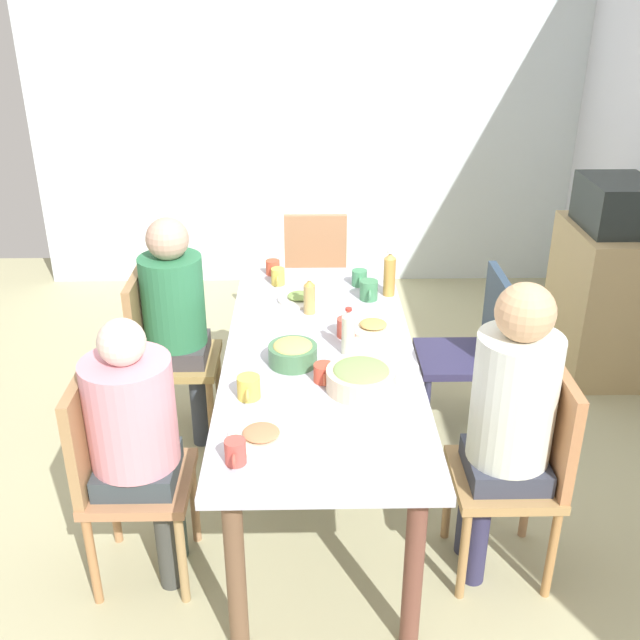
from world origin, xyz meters
name	(u,v)px	position (x,y,z in m)	size (l,w,h in m)	color
ground_plane	(320,490)	(0.00, 0.00, 0.00)	(6.30, 6.30, 0.00)	tan
wall_left	(313,111)	(-2.68, 0.00, 1.30)	(0.12, 4.12, 2.60)	silver
dining_table	(320,369)	(0.00, 0.00, 0.66)	(1.96, 0.82, 0.75)	#B8BAC9
chair_0	(473,346)	(-0.49, 0.79, 0.51)	(0.40, 0.40, 0.90)	#312E54
chair_1	(117,468)	(0.49, -0.79, 0.51)	(0.40, 0.40, 0.90)	#B07A53
person_1	(136,428)	(0.49, -0.70, 0.69)	(0.33, 0.33, 1.14)	#37463E
chair_2	(316,281)	(-1.36, 0.00, 0.51)	(0.40, 0.40, 0.90)	#AE7B4E
chair_3	(526,463)	(0.49, 0.79, 0.51)	(0.40, 0.40, 0.90)	#AD8451
person_3	(510,409)	(0.49, 0.70, 0.76)	(0.31, 0.31, 1.26)	#2F2D4F
chair_4	(162,349)	(-0.49, -0.79, 0.51)	(0.40, 0.40, 0.90)	#A6894C
person_4	(176,311)	(-0.49, -0.70, 0.72)	(0.31, 0.31, 1.20)	#3D3D49
plate_0	(300,298)	(-0.54, -0.09, 0.76)	(0.22, 0.22, 0.04)	white
plate_1	(261,436)	(0.65, -0.22, 0.76)	(0.24, 0.24, 0.04)	silver
plate_2	(373,327)	(-0.21, 0.25, 0.76)	(0.23, 0.23, 0.04)	silver
bowl_0	(293,353)	(0.11, -0.12, 0.80)	(0.20, 0.20, 0.10)	#477950
bowl_1	(361,377)	(0.32, 0.15, 0.80)	(0.27, 0.27, 0.10)	beige
cup_0	(346,328)	(-0.14, 0.12, 0.79)	(0.12, 0.08, 0.09)	#C54839
cup_1	(359,278)	(-0.73, 0.22, 0.79)	(0.11, 0.08, 0.08)	#458E5F
cup_2	(273,267)	(-0.89, -0.24, 0.79)	(0.11, 0.07, 0.08)	#D55034
cup_3	(235,452)	(0.79, -0.30, 0.79)	(0.11, 0.07, 0.09)	#D25046
cup_4	(369,290)	(-0.55, 0.25, 0.80)	(0.12, 0.09, 0.10)	#448758
cup_5	(324,373)	(0.25, 0.01, 0.79)	(0.12, 0.09, 0.07)	#D14A34
cup_6	(278,277)	(-0.75, -0.20, 0.79)	(0.11, 0.07, 0.09)	#E3C44C
cup_7	(249,388)	(0.37, -0.28, 0.79)	(0.13, 0.09, 0.09)	#E7CF4F
bottle_0	(389,274)	(-0.60, 0.36, 0.86)	(0.06, 0.06, 0.24)	gold
bottle_1	(309,296)	(-0.39, -0.04, 0.84)	(0.06, 0.06, 0.18)	tan
bottle_2	(348,332)	(0.02, 0.12, 0.85)	(0.06, 0.06, 0.21)	beige
side_cabinet	(600,300)	(-1.18, 1.70, 0.45)	(0.70, 0.44, 0.90)	tan
microwave	(617,204)	(-1.18, 1.70, 1.04)	(0.48, 0.36, 0.28)	#222927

